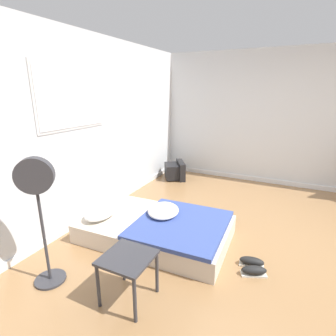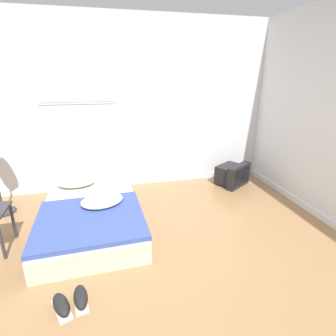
{
  "view_description": "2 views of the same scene",
  "coord_description": "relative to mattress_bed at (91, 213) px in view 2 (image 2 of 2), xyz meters",
  "views": [
    {
      "loc": [
        -3.07,
        -0.04,
        1.86
      ],
      "look_at": [
        0.85,
        1.88,
        0.54
      ],
      "focal_mm": 28.0,
      "sensor_mm": 36.0,
      "label": 1
    },
    {
      "loc": [
        -0.17,
        -1.56,
        1.76
      ],
      "look_at": [
        0.61,
        1.7,
        0.56
      ],
      "focal_mm": 28.0,
      "sensor_mm": 36.0,
      "label": 2
    }
  ],
  "objects": [
    {
      "name": "sneaker_pair",
      "position": [
        -0.12,
        -1.23,
        -0.1
      ],
      "size": [
        0.32,
        0.32,
        0.1
      ],
      "color": "silver",
      "rests_on": "ground_plane"
    },
    {
      "name": "mattress_bed",
      "position": [
        0.0,
        0.0,
        0.0
      ],
      "size": [
        1.2,
        1.88,
        0.38
      ],
      "color": "beige",
      "rests_on": "ground_plane"
    },
    {
      "name": "ground_plane",
      "position": [
        0.43,
        -1.42,
        -0.15
      ],
      "size": [
        20.0,
        20.0,
        0.0
      ],
      "primitive_type": "plane",
      "color": "#997047"
    },
    {
      "name": "crt_tv",
      "position": [
        2.26,
        0.75,
        0.03
      ],
      "size": [
        0.63,
        0.6,
        0.37
      ],
      "color": "black",
      "rests_on": "ground_plane"
    },
    {
      "name": "wall_back",
      "position": [
        0.42,
        1.18,
        1.14
      ],
      "size": [
        7.26,
        0.08,
        2.6
      ],
      "color": "silver",
      "rests_on": "ground_plane"
    }
  ]
}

